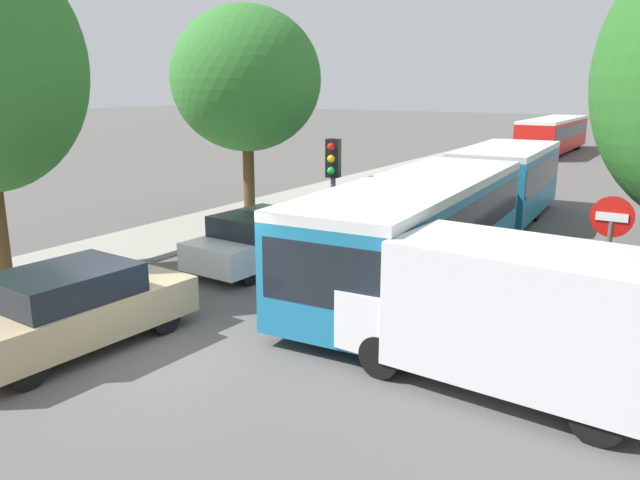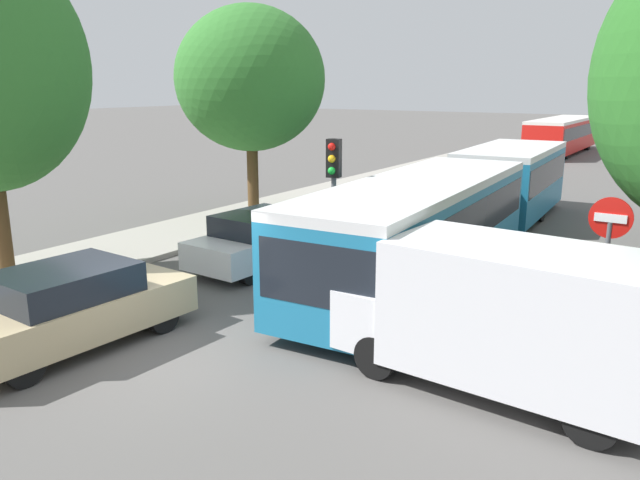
# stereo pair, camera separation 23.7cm
# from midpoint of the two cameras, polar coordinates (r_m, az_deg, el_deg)

# --- Properties ---
(ground_plane) EXTENTS (200.00, 200.00, 0.00)m
(ground_plane) POSITION_cam_midpoint_polar(r_m,az_deg,el_deg) (11.29, -14.13, -10.61)
(ground_plane) COLOR #565451
(kerb_strip_left) EXTENTS (3.20, 48.41, 0.14)m
(kerb_strip_left) POSITION_cam_midpoint_polar(r_m,az_deg,el_deg) (30.05, 3.80, 5.26)
(kerb_strip_left) COLOR #9E998E
(kerb_strip_left) RESTS_ON ground
(articulated_bus) EXTENTS (3.49, 17.08, 2.52)m
(articulated_bus) POSITION_cam_midpoint_polar(r_m,az_deg,el_deg) (17.99, 12.56, 3.53)
(articulated_bus) COLOR teal
(articulated_bus) RESTS_ON ground
(city_bus_rear) EXTENTS (2.50, 11.16, 2.40)m
(city_bus_rear) POSITION_cam_midpoint_polar(r_m,az_deg,el_deg) (46.49, 20.41, 9.16)
(city_bus_rear) COLOR red
(city_bus_rear) RESTS_ON ground
(queued_car_tan) EXTENTS (2.09, 4.42, 1.50)m
(queued_car_tan) POSITION_cam_midpoint_polar(r_m,az_deg,el_deg) (12.04, -22.24, -5.79)
(queued_car_tan) COLOR tan
(queued_car_tan) RESTS_ON ground
(queued_car_white) EXTENTS (2.02, 4.27, 1.45)m
(queued_car_white) POSITION_cam_midpoint_polar(r_m,az_deg,el_deg) (16.19, -5.85, 0.04)
(queued_car_white) COLOR white
(queued_car_white) RESTS_ON ground
(queued_car_green) EXTENTS (2.03, 4.29, 1.46)m
(queued_car_green) POSITION_cam_midpoint_polar(r_m,az_deg,el_deg) (21.51, 5.69, 3.53)
(queued_car_green) COLOR #236638
(queued_car_green) RESTS_ON ground
(queued_car_black) EXTENTS (1.99, 4.21, 1.43)m
(queued_car_black) POSITION_cam_midpoint_polar(r_m,az_deg,el_deg) (27.17, 11.82, 5.46)
(queued_car_black) COLOR black
(queued_car_black) RESTS_ON ground
(queued_car_red) EXTENTS (2.04, 4.32, 1.47)m
(queued_car_red) POSITION_cam_midpoint_polar(r_m,az_deg,el_deg) (33.11, 14.81, 6.82)
(queued_car_red) COLOR #B21E19
(queued_car_red) RESTS_ON ground
(white_van) EXTENTS (5.12, 2.29, 2.31)m
(white_van) POSITION_cam_midpoint_polar(r_m,az_deg,el_deg) (9.95, 16.85, -6.48)
(white_van) COLOR silver
(white_van) RESTS_ON ground
(traffic_light) EXTENTS (0.36, 0.39, 3.40)m
(traffic_light) POSITION_cam_midpoint_polar(r_m,az_deg,el_deg) (14.78, 0.72, 5.75)
(traffic_light) COLOR #56595E
(traffic_light) RESTS_ON ground
(no_entry_sign) EXTENTS (0.70, 0.08, 2.82)m
(no_entry_sign) POSITION_cam_midpoint_polar(r_m,az_deg,el_deg) (11.62, 24.32, -0.92)
(no_entry_sign) COLOR #56595E
(no_entry_sign) RESTS_ON ground
(tree_left_mid) EXTENTS (5.01, 5.01, 7.21)m
(tree_left_mid) POSITION_cam_midpoint_polar(r_m,az_deg,el_deg) (21.61, -7.09, 14.38)
(tree_left_mid) COLOR #51381E
(tree_left_mid) RESTS_ON ground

